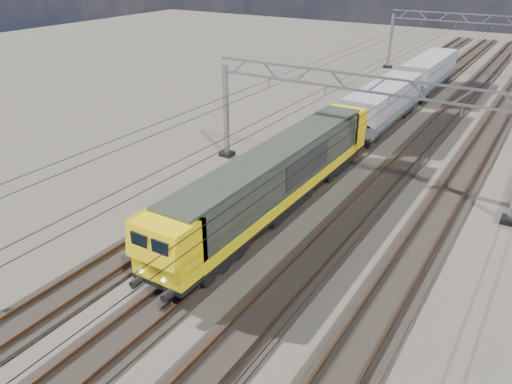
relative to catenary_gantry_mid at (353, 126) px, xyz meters
The scene contains 11 objects.
ground 5.59m from the catenary_gantry_mid, 90.00° to the right, with size 160.00×160.00×0.00m, color #28241E.
track_outer_west 8.17m from the catenary_gantry_mid, 146.31° to the right, with size 2.60×140.00×0.30m.
track_loco 5.89m from the catenary_gantry_mid, 116.57° to the right, with size 2.60×140.00×0.30m.
track_inner_east 5.89m from the catenary_gantry_mid, 63.43° to the right, with size 2.60×140.00×0.30m.
track_outer_east 8.17m from the catenary_gantry_mid, 33.69° to the right, with size 2.60×140.00×0.30m.
catenary_gantry_mid is the anchor object (origin of this frame).
catenary_gantry_far 36.00m from the catenary_gantry_mid, 90.00° to the left, with size 19.90×0.90×7.11m.
overhead_wires 4.40m from the catenary_gantry_mid, 90.00° to the left, with size 12.03×140.00×0.53m.
locomotive 6.28m from the catenary_gantry_mid, 109.21° to the right, with size 2.76×21.10×3.62m.
hopper_wagon_lead 12.24m from the catenary_gantry_mid, 99.50° to the left, with size 3.38×13.00×3.25m.
hopper_wagon_mid 26.28m from the catenary_gantry_mid, 94.37° to the left, with size 3.38×13.00×3.25m.
Camera 1 is at (10.35, -23.82, 13.54)m, focal length 35.00 mm.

